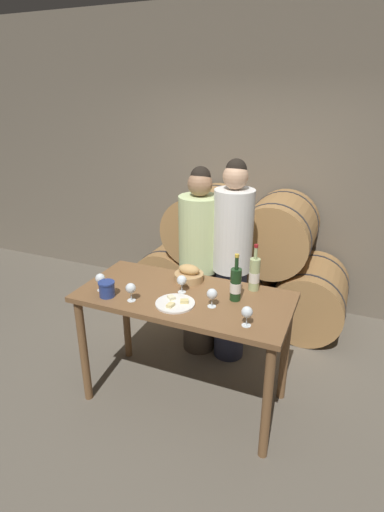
# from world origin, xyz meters

# --- Properties ---
(ground_plane) EXTENTS (10.00, 10.00, 0.00)m
(ground_plane) POSITION_xyz_m (0.00, 0.00, 0.00)
(ground_plane) COLOR #665E51
(stone_wall_back) EXTENTS (10.00, 0.12, 3.20)m
(stone_wall_back) POSITION_xyz_m (0.00, 2.00, 1.60)
(stone_wall_back) COLOR #706656
(stone_wall_back) RESTS_ON ground_plane
(barrel_stack) EXTENTS (2.26, 0.82, 1.38)m
(barrel_stack) POSITION_xyz_m (-0.00, 1.47, 0.62)
(barrel_stack) COLOR #A87A47
(barrel_stack) RESTS_ON ground_plane
(tasting_table) EXTENTS (1.56, 0.74, 0.94)m
(tasting_table) POSITION_xyz_m (0.00, 0.00, 0.81)
(tasting_table) COLOR brown
(tasting_table) RESTS_ON ground_plane
(person_left) EXTENTS (0.37, 0.37, 1.75)m
(person_left) POSITION_xyz_m (-0.16, 0.70, 0.89)
(person_left) COLOR #4C4238
(person_left) RESTS_ON ground_plane
(person_right) EXTENTS (0.34, 0.34, 1.83)m
(person_right) POSITION_xyz_m (0.14, 0.70, 0.94)
(person_right) COLOR #2D334C
(person_right) RESTS_ON ground_plane
(wine_bottle_red) EXTENTS (0.08, 0.08, 0.35)m
(wine_bottle_red) POSITION_xyz_m (0.36, 0.07, 1.06)
(wine_bottle_red) COLOR #193819
(wine_bottle_red) RESTS_ON tasting_table
(wine_bottle_white) EXTENTS (0.08, 0.08, 0.36)m
(wine_bottle_white) POSITION_xyz_m (0.45, 0.28, 1.07)
(wine_bottle_white) COLOR #ADBC7F
(wine_bottle_white) RESTS_ON tasting_table
(blue_crock) EXTENTS (0.12, 0.12, 0.11)m
(blue_crock) POSITION_xyz_m (-0.50, -0.24, 1.00)
(blue_crock) COLOR navy
(blue_crock) RESTS_ON tasting_table
(bread_basket) EXTENTS (0.23, 0.23, 0.13)m
(bread_basket) POSITION_xyz_m (-0.06, 0.23, 0.99)
(bread_basket) COLOR tan
(bread_basket) RESTS_ON tasting_table
(cheese_plate) EXTENTS (0.28, 0.28, 0.04)m
(cheese_plate) POSITION_xyz_m (0.00, -0.15, 0.95)
(cheese_plate) COLOR white
(cheese_plate) RESTS_ON tasting_table
(wine_glass_far_left) EXTENTS (0.07, 0.07, 0.14)m
(wine_glass_far_left) POSITION_xyz_m (-0.60, -0.18, 1.04)
(wine_glass_far_left) COLOR white
(wine_glass_far_left) RESTS_ON tasting_table
(wine_glass_left) EXTENTS (0.07, 0.07, 0.14)m
(wine_glass_left) POSITION_xyz_m (-0.31, -0.23, 1.04)
(wine_glass_left) COLOR white
(wine_glass_left) RESTS_ON tasting_table
(wine_glass_center) EXTENTS (0.07, 0.07, 0.14)m
(wine_glass_center) POSITION_xyz_m (-0.03, 0.03, 1.04)
(wine_glass_center) COLOR white
(wine_glass_center) RESTS_ON tasting_table
(wine_glass_right) EXTENTS (0.07, 0.07, 0.14)m
(wine_glass_right) POSITION_xyz_m (0.25, -0.09, 1.04)
(wine_glass_right) COLOR white
(wine_glass_right) RESTS_ON tasting_table
(wine_glass_far_right) EXTENTS (0.07, 0.07, 0.14)m
(wine_glass_far_right) POSITION_xyz_m (0.53, -0.23, 1.04)
(wine_glass_far_right) COLOR white
(wine_glass_far_right) RESTS_ON tasting_table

